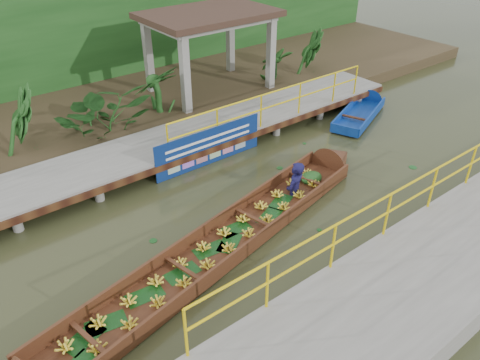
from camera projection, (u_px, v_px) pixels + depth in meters
ground at (259, 206)px, 11.66m from camera, size 80.00×80.00×0.00m
land_strip at (123, 104)px, 16.53m from camera, size 30.00×8.00×0.45m
far_dock at (184, 139)px, 13.70m from camera, size 16.00×2.06×1.66m
near_dock at (434, 273)px, 9.22m from camera, size 18.00×2.40×1.73m
pavilion at (209, 23)px, 15.92m from camera, size 4.40×3.00×3.00m
foliage_backdrop at (86, 38)px, 17.25m from camera, size 30.00×0.80×4.00m
vendor_boat at (231, 235)px, 10.32m from camera, size 11.04×3.29×2.23m
moored_blue_boat at (366, 107)px, 16.53m from camera, size 3.59×2.16×0.84m
blue_banner at (209, 147)px, 13.15m from camera, size 3.48×0.04×1.09m
tropical_plants at (158, 93)px, 14.66m from camera, size 14.30×1.30×1.63m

